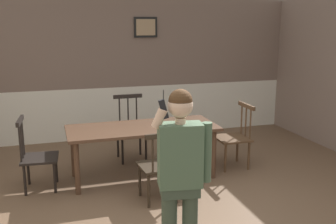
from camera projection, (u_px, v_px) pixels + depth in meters
The scene contains 8 objects.
ground_plane at pixel (183, 220), 4.46m from camera, with size 7.84×7.84×0.00m, color brown.
room_back_partition at pixel (123, 72), 7.50m from camera, with size 6.75×0.17×2.63m.
dining_table at pixel (143, 132), 5.57m from camera, with size 2.11×0.88×0.75m.
chair_near_window at pixel (37, 156), 5.20m from camera, with size 0.50×0.50×0.98m.
chair_by_doorway at pixel (159, 166), 4.85m from camera, with size 0.49×0.49×0.92m.
chair_at_table_head at pixel (235, 137), 6.03m from camera, with size 0.48×0.48×0.98m.
chair_opposite_corner at pixel (131, 131), 6.38m from camera, with size 0.48×0.48×1.04m.
person_figure at pixel (181, 170), 3.42m from camera, with size 0.53×0.26×1.65m.
Camera 1 is at (-1.35, -3.85, 2.18)m, focal length 42.24 mm.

